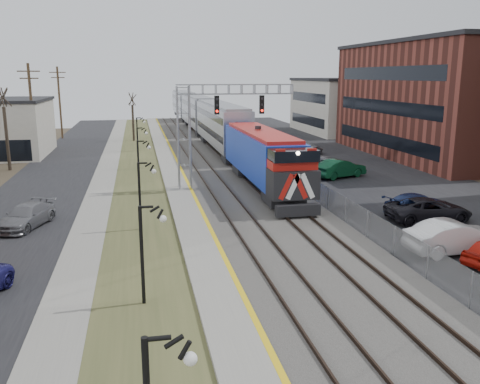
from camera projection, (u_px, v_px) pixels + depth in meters
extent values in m
cube|color=black|center=(52.00, 178.00, 44.28)|extent=(7.00, 120.00, 0.04)
cube|color=gray|center=(105.00, 176.00, 45.15)|extent=(2.00, 120.00, 0.08)
cube|color=#434927|center=(139.00, 175.00, 45.73)|extent=(4.00, 120.00, 0.06)
cube|color=gray|center=(172.00, 173.00, 46.28)|extent=(2.00, 120.00, 0.24)
cube|color=#595651|center=(226.00, 171.00, 47.25)|extent=(8.00, 120.00, 0.20)
cube|color=black|center=(347.00, 167.00, 49.58)|extent=(16.00, 120.00, 0.04)
cube|color=gold|center=(182.00, 171.00, 46.43)|extent=(0.24, 120.00, 0.01)
cube|color=#2D2119|center=(197.00, 170.00, 46.68)|extent=(0.08, 120.00, 0.15)
cube|color=#2D2119|center=(213.00, 170.00, 46.97)|extent=(0.08, 120.00, 0.15)
cube|color=#2D2119|center=(234.00, 169.00, 47.36)|extent=(0.08, 120.00, 0.15)
cube|color=#2D2119|center=(250.00, 168.00, 47.65)|extent=(0.08, 120.00, 0.15)
cube|color=#1536B1|center=(264.00, 159.00, 39.10)|extent=(3.00, 17.00, 4.25)
cube|color=black|center=(298.00, 210.00, 31.19)|extent=(2.80, 0.50, 0.70)
cube|color=#95979E|center=(221.00, 127.00, 58.37)|extent=(3.00, 22.00, 5.33)
cube|color=#95979E|center=(198.00, 113.00, 80.15)|extent=(3.00, 22.00, 5.33)
cube|color=#95979E|center=(184.00, 105.00, 101.93)|extent=(3.00, 22.00, 5.33)
cube|color=gray|center=(184.00, 139.00, 38.82)|extent=(1.00, 1.00, 8.00)
cube|color=gray|center=(235.00, 89.00, 38.75)|extent=(9.00, 0.80, 0.80)
cube|color=black|center=(217.00, 105.00, 38.29)|extent=(0.35, 0.25, 1.40)
cube|color=black|center=(262.00, 105.00, 38.97)|extent=(0.35, 0.25, 1.40)
cylinder|color=black|center=(142.00, 256.00, 19.49)|extent=(0.14, 0.14, 4.00)
cylinder|color=black|center=(140.00, 197.00, 29.04)|extent=(0.14, 0.14, 4.00)
cylinder|color=black|center=(139.00, 167.00, 38.60)|extent=(0.14, 0.14, 4.00)
cylinder|color=black|center=(138.00, 149.00, 48.15)|extent=(0.14, 0.14, 4.00)
cylinder|color=black|center=(137.00, 135.00, 59.61)|extent=(0.14, 0.14, 4.00)
cylinder|color=#4C3823|center=(32.00, 113.00, 52.14)|extent=(0.28, 0.28, 10.00)
cylinder|color=#4C3823|center=(60.00, 103.00, 71.25)|extent=(0.28, 0.28, 10.00)
cube|color=gray|center=(270.00, 162.00, 47.91)|extent=(0.04, 120.00, 1.60)
cube|color=brown|center=(451.00, 101.00, 55.72)|extent=(16.00, 26.00, 12.00)
cube|color=#BCB4A4|center=(356.00, 107.00, 80.05)|extent=(16.00, 18.00, 8.00)
cylinder|color=#382D23|center=(7.00, 139.00, 47.53)|extent=(0.30, 0.30, 5.95)
cylinder|color=#382D23|center=(133.00, 123.00, 68.97)|extent=(0.30, 0.30, 4.90)
imported|color=silver|center=(455.00, 238.00, 25.46)|extent=(5.08, 1.95, 1.65)
imported|color=black|center=(428.00, 210.00, 31.09)|extent=(5.23, 2.43, 1.45)
imported|color=navy|center=(417.00, 204.00, 32.69)|extent=(5.01, 3.22, 1.35)
imported|color=gray|center=(311.00, 158.00, 50.88)|extent=(4.58, 3.29, 1.45)
imported|color=#0C3F23|center=(340.00, 169.00, 44.41)|extent=(5.15, 3.33, 1.60)
imported|color=slate|center=(26.00, 217.00, 29.88)|extent=(3.29, 4.95, 1.33)
imported|color=gray|center=(299.00, 147.00, 57.84)|extent=(5.72, 2.86, 1.55)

